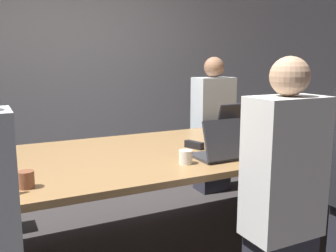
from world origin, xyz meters
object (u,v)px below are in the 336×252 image
(person_near_midright, at_px, (283,195))
(laptop_near_midright, at_px, (225,147))
(laptop_far_right, at_px, (235,123))
(cup_near_left, at_px, (26,180))
(bottle_near_right, at_px, (274,133))
(cup_near_midright, at_px, (186,157))
(person_far_right, at_px, (213,127))
(stapler, at_px, (194,145))
(laptop_near_right, at_px, (321,138))
(bottle_near_midright, at_px, (244,133))
(cup_far_right, at_px, (260,123))

(person_near_midright, bearing_deg, laptop_near_midright, -89.86)
(person_near_midright, distance_m, laptop_far_right, 1.45)
(cup_near_left, height_order, laptop_far_right, laptop_far_right)
(bottle_near_right, relative_size, cup_near_midright, 2.73)
(person_far_right, distance_m, stapler, 1.22)
(laptop_near_right, xyz_separation_m, bottle_near_right, (-0.28, 0.18, 0.03))
(laptop_near_midright, bearing_deg, laptop_far_right, -130.36)
(cup_near_midright, xyz_separation_m, person_far_right, (1.03, 1.26, -0.10))
(laptop_near_right, bearing_deg, laptop_far_right, -79.36)
(person_far_right, bearing_deg, laptop_far_right, -100.76)
(stapler, bearing_deg, person_far_right, 30.02)
(bottle_near_midright, relative_size, laptop_far_right, 0.79)
(person_far_right, bearing_deg, bottle_near_midright, -112.50)
(laptop_near_midright, xyz_separation_m, cup_near_midright, (-0.28, 0.01, -0.03))
(cup_near_midright, bearing_deg, laptop_near_midright, -2.33)
(laptop_near_right, xyz_separation_m, person_near_midright, (-0.80, -0.47, -0.13))
(laptop_near_midright, relative_size, cup_near_midright, 4.27)
(laptop_near_midright, bearing_deg, stapler, -84.90)
(laptop_near_midright, distance_m, person_near_midright, 0.55)
(laptop_far_right, bearing_deg, laptop_near_right, -79.36)
(bottle_near_right, bearing_deg, bottle_near_midright, 162.95)
(person_far_right, bearing_deg, cup_far_right, -75.47)
(person_near_midright, relative_size, cup_far_right, 13.23)
(laptop_far_right, height_order, cup_far_right, laptop_far_right)
(cup_near_midright, distance_m, laptop_far_right, 1.20)
(laptop_near_right, bearing_deg, person_near_midright, 30.58)
(cup_near_left, bearing_deg, laptop_near_right, -1.08)
(laptop_far_right, bearing_deg, stapler, -147.78)
(person_far_right, xyz_separation_m, stapler, (-0.78, -0.94, 0.09))
(person_near_midright, relative_size, bottle_near_midright, 5.65)
(laptop_near_right, distance_m, laptop_far_right, 0.83)
(cup_near_left, height_order, stapler, cup_near_left)
(bottle_near_midright, bearing_deg, stapler, 156.39)
(person_near_midright, relative_size, laptop_far_right, 4.48)
(bottle_near_right, height_order, laptop_near_midright, laptop_near_midright)
(person_near_midright, relative_size, person_far_right, 1.00)
(cup_far_right, bearing_deg, stapler, -157.34)
(laptop_near_right, xyz_separation_m, cup_near_left, (-2.01, 0.04, -0.02))
(cup_near_midright, bearing_deg, person_near_midright, -62.43)
(laptop_near_right, xyz_separation_m, cup_near_midright, (-1.08, 0.07, -0.03))
(bottle_near_right, xyz_separation_m, laptop_near_midright, (-0.52, -0.12, -0.02))
(person_near_midright, bearing_deg, bottle_near_midright, -112.35)
(cup_near_midright, relative_size, stapler, 0.54)
(stapler, bearing_deg, bottle_near_right, -41.40)
(cup_near_midright, bearing_deg, bottle_near_right, 8.04)
(laptop_far_right, bearing_deg, person_far_right, 79.24)
(laptop_near_right, relative_size, laptop_near_midright, 0.93)
(cup_near_left, distance_m, bottle_near_midright, 1.52)
(laptop_near_right, bearing_deg, bottle_near_midright, -26.18)
(bottle_near_right, distance_m, cup_near_midright, 0.81)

